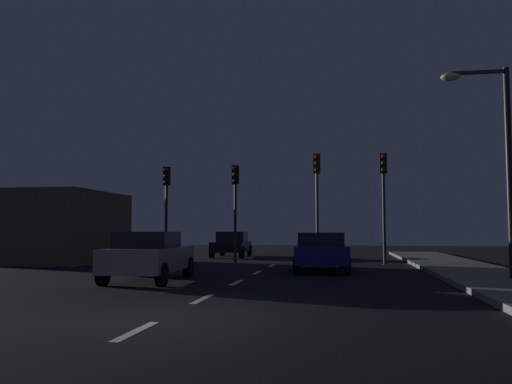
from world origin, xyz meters
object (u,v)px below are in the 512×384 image
Objects in this scene: traffic_signal_center_right at (317,187)px; street_lamp_right at (497,150)px; car_adjacent_lane at (149,256)px; car_oncoming_far at (232,244)px; traffic_signal_far_right at (384,186)px; traffic_signal_far_left at (166,195)px; traffic_signal_center_left at (235,194)px; car_stopped_ahead at (320,251)px.

street_lamp_right reaches higher than traffic_signal_center_right.
street_lamp_right reaches higher than car_adjacent_lane.
car_oncoming_far is (-5.19, 5.63, -2.79)m from traffic_signal_center_right.
street_lamp_right is at bearing -56.27° from traffic_signal_center_right.
street_lamp_right reaches higher than traffic_signal_far_right.
traffic_signal_center_left is at bearing 0.00° from traffic_signal_far_left.
car_stopped_ahead is (4.15, -4.33, -2.50)m from traffic_signal_center_left.
car_oncoming_far is 17.90m from street_lamp_right.
traffic_signal_far_right is at bearing -0.00° from traffic_signal_center_right.
traffic_signal_center_right reaches higher than car_adjacent_lane.
traffic_signal_far_left reaches higher than car_adjacent_lane.
car_oncoming_far is at bearing 145.47° from traffic_signal_far_right.
traffic_signal_center_right is 8.15m from car_oncoming_far.
traffic_signal_center_left reaches higher than car_oncoming_far.
car_oncoming_far is at bearing 70.12° from traffic_signal_far_left.
traffic_signal_far_left is 3.39m from traffic_signal_center_left.
traffic_signal_far_right reaches higher than car_adjacent_lane.
traffic_signal_center_right reaches higher than traffic_signal_far_left.
traffic_signal_center_right reaches higher than traffic_signal_far_right.
traffic_signal_far_left is at bearing -180.00° from traffic_signal_far_right.
car_stopped_ahead is 1.06× the size of car_adjacent_lane.
car_oncoming_far is at bearing 127.61° from street_lamp_right.
traffic_signal_center_left is at bearing 133.77° from car_stopped_ahead.
traffic_signal_center_right is 0.81× the size of street_lamp_right.
car_stopped_ahead is at bearing -85.88° from traffic_signal_center_right.
street_lamp_right is at bearing 4.81° from car_adjacent_lane.
traffic_signal_center_right reaches higher than traffic_signal_center_left.
traffic_signal_far_right is at bearing 107.19° from street_lamp_right.
traffic_signal_far_left is 9.88m from car_adjacent_lane.
car_stopped_ahead is 7.29m from street_lamp_right.
traffic_signal_center_left is at bearing -179.99° from traffic_signal_far_right.
car_adjacent_lane is at bearing -94.62° from traffic_signal_center_left.
traffic_signal_center_left is 0.91× the size of traffic_signal_center_right.
car_adjacent_lane is (-4.58, -9.19, -2.77)m from traffic_signal_center_right.
traffic_signal_center_left is 1.09× the size of car_adjacent_lane.
traffic_signal_center_right reaches higher than car_stopped_ahead.
traffic_signal_center_right is at bearing 94.12° from car_stopped_ahead.
traffic_signal_center_left reaches higher than car_stopped_ahead.
traffic_signal_center_left is 12.58m from street_lamp_right.
car_adjacent_lane is at bearing -116.48° from traffic_signal_center_right.
car_stopped_ahead is (0.31, -4.33, -2.78)m from traffic_signal_center_right.
car_stopped_ahead is at bearing -121.71° from traffic_signal_far_right.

